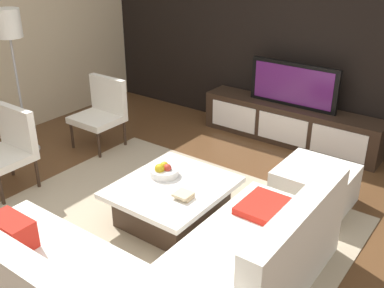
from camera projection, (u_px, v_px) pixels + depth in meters
ground_plane at (175, 228)px, 4.22m from camera, size 14.00×14.00×0.00m
feature_wall_back at (309, 30)px, 5.60m from camera, size 6.40×0.12×2.80m
area_rug at (167, 224)px, 4.27m from camera, size 3.21×2.56×0.01m
media_console at (289, 124)px, 5.87m from camera, size 2.35×0.43×0.50m
television at (293, 85)px, 5.64m from camera, size 1.15×0.06×0.56m
sectional_couch at (151, 280)px, 3.20m from camera, size 2.27×2.30×0.80m
coffee_table at (173, 201)px, 4.26m from camera, size 0.94×1.07×0.38m
accent_chair_near at (9, 144)px, 4.73m from camera, size 0.56×0.51×0.87m
floor_lamp at (9, 34)px, 5.13m from camera, size 0.30×0.30×1.74m
ottoman at (315, 187)px, 4.52m from camera, size 0.70×0.70×0.40m
fruit_bowl at (164, 171)px, 4.34m from camera, size 0.28×0.28×0.14m
accent_chair_far at (102, 109)px, 5.70m from camera, size 0.57×0.52×0.87m
book_stack at (184, 195)px, 3.97m from camera, size 0.15×0.15×0.05m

